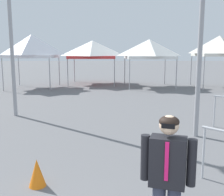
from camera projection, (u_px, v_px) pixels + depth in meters
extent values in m
cylinder|color=#9E9EA3|center=(2.00, 73.00, 17.27)|extent=(0.06, 0.06, 2.26)
cylinder|color=#9E9EA3|center=(50.00, 73.00, 17.24)|extent=(0.06, 0.06, 2.26)
cylinder|color=#9E9EA3|center=(19.00, 70.00, 20.20)|extent=(0.06, 0.06, 2.26)
cylinder|color=#9E9EA3|center=(59.00, 70.00, 20.17)|extent=(0.06, 0.06, 2.26)
pyramid|color=white|center=(32.00, 45.00, 18.42)|extent=(3.25, 3.25, 1.34)
cube|color=white|center=(32.00, 56.00, 18.55)|extent=(3.22, 3.22, 0.20)
cylinder|color=#9E9EA3|center=(68.00, 71.00, 19.47)|extent=(0.06, 0.06, 2.16)
cylinder|color=#9E9EA3|center=(114.00, 71.00, 19.44)|extent=(0.06, 0.06, 2.16)
cylinder|color=#9E9EA3|center=(74.00, 69.00, 22.74)|extent=(0.06, 0.06, 2.16)
cylinder|color=#9E9EA3|center=(114.00, 69.00, 22.71)|extent=(0.06, 0.06, 2.16)
pyramid|color=white|center=(93.00, 48.00, 20.81)|extent=(3.61, 3.61, 1.13)
cube|color=red|center=(93.00, 57.00, 20.92)|extent=(3.58, 3.58, 0.20)
cylinder|color=#9E9EA3|center=(130.00, 73.00, 17.71)|extent=(0.06, 0.06, 2.18)
cylinder|color=#9E9EA3|center=(176.00, 73.00, 17.88)|extent=(0.06, 0.06, 2.18)
cylinder|color=#9E9EA3|center=(125.00, 70.00, 20.73)|extent=(0.06, 0.06, 2.18)
cylinder|color=#9E9EA3|center=(165.00, 70.00, 20.90)|extent=(0.06, 0.06, 2.18)
pyramid|color=white|center=(149.00, 47.00, 19.02)|extent=(3.30, 3.30, 1.13)
cube|color=white|center=(149.00, 57.00, 19.14)|extent=(3.27, 3.27, 0.20)
cylinder|color=#9E9EA3|center=(204.00, 72.00, 17.63)|extent=(0.06, 0.06, 2.36)
cylinder|color=#9E9EA3|center=(191.00, 69.00, 20.43)|extent=(0.06, 0.06, 2.36)
pyramid|color=white|center=(219.00, 44.00, 18.74)|extent=(3.06, 3.06, 1.19)
cube|color=white|center=(219.00, 55.00, 18.86)|extent=(3.03, 3.03, 0.20)
cube|color=black|center=(168.00, 162.00, 3.24)|extent=(0.48, 0.37, 0.60)
cylinder|color=black|center=(145.00, 157.00, 3.32)|extent=(0.11, 0.11, 0.56)
cylinder|color=black|center=(192.00, 163.00, 3.16)|extent=(0.11, 0.11, 0.56)
sphere|color=beige|center=(169.00, 125.00, 3.17)|extent=(0.23, 0.23, 0.23)
ellipsoid|color=black|center=(169.00, 122.00, 3.16)|extent=(0.23, 0.23, 0.14)
cube|color=black|center=(168.00, 126.00, 3.06)|extent=(0.15, 0.07, 0.06)
cube|color=#E51966|center=(167.00, 162.00, 3.11)|extent=(0.05, 0.03, 0.46)
cylinder|color=#9E9EA3|center=(10.00, 18.00, 10.21)|extent=(0.14, 0.14, 7.41)
cylinder|color=#9E9EA3|center=(202.00, 2.00, 7.57)|extent=(0.14, 0.14, 7.65)
cylinder|color=#B7BABF|center=(214.00, 111.00, 9.14)|extent=(0.04, 0.04, 1.05)
cylinder|color=#B7BABF|center=(204.00, 153.00, 5.41)|extent=(0.04, 0.04, 1.05)
cone|color=orange|center=(37.00, 173.00, 5.13)|extent=(0.32, 0.32, 0.53)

